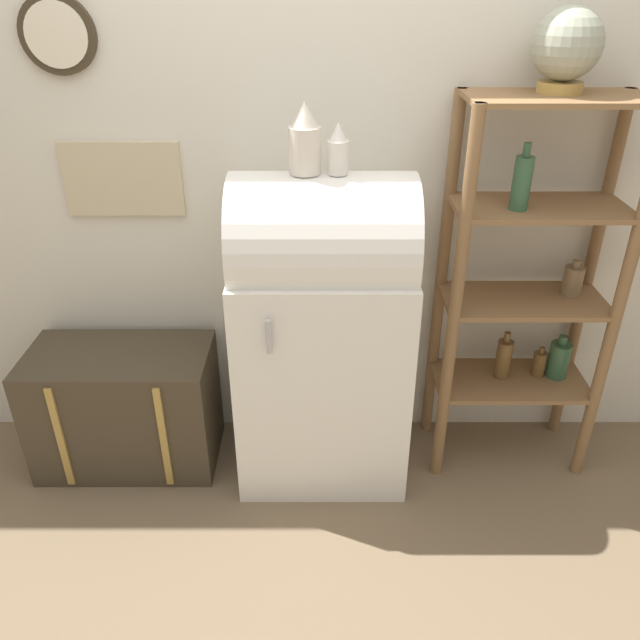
# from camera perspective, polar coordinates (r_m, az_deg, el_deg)

# --- Properties ---
(ground_plane) EXTENTS (12.00, 12.00, 0.00)m
(ground_plane) POSITION_cam_1_polar(r_m,az_deg,el_deg) (2.81, 0.16, -16.30)
(ground_plane) COLOR #7A664C
(wall_back) EXTENTS (7.00, 0.09, 2.70)m
(wall_back) POSITION_cam_1_polar(r_m,az_deg,el_deg) (2.63, 0.02, 14.75)
(wall_back) COLOR silver
(wall_back) RESTS_ON ground_plane
(refrigerator) EXTENTS (0.71, 0.58, 1.37)m
(refrigerator) POSITION_cam_1_polar(r_m,az_deg,el_deg) (2.60, 0.15, -0.99)
(refrigerator) COLOR white
(refrigerator) RESTS_ON ground_plane
(suitcase_trunk) EXTENTS (0.80, 0.43, 0.57)m
(suitcase_trunk) POSITION_cam_1_polar(r_m,az_deg,el_deg) (2.98, -17.40, -7.63)
(suitcase_trunk) COLOR #423828
(suitcase_trunk) RESTS_ON ground_plane
(shelf_unit) EXTENTS (0.69, 0.36, 1.63)m
(shelf_unit) POSITION_cam_1_polar(r_m,az_deg,el_deg) (2.72, 18.53, 3.45)
(shelf_unit) COLOR olive
(shelf_unit) RESTS_ON ground_plane
(globe) EXTENTS (0.25, 0.25, 0.29)m
(globe) POSITION_cam_1_polar(r_m,az_deg,el_deg) (2.52, 21.54, 22.22)
(globe) COLOR #AD8942
(globe) RESTS_ON shelf_unit
(vase_left) EXTENTS (0.12, 0.12, 0.25)m
(vase_left) POSITION_cam_1_polar(r_m,az_deg,el_deg) (2.31, -1.49, 16.09)
(vase_left) COLOR silver
(vase_left) RESTS_ON refrigerator
(vase_center) EXTENTS (0.08, 0.08, 0.18)m
(vase_center) POSITION_cam_1_polar(r_m,az_deg,el_deg) (2.31, 1.57, 15.24)
(vase_center) COLOR white
(vase_center) RESTS_ON refrigerator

